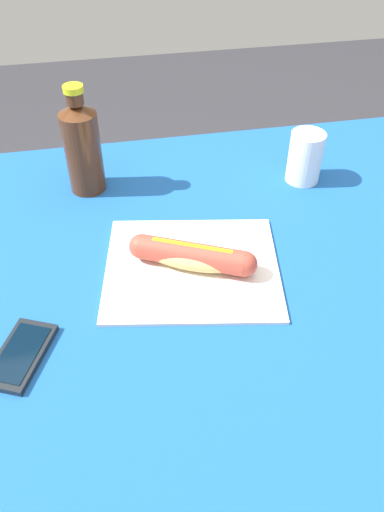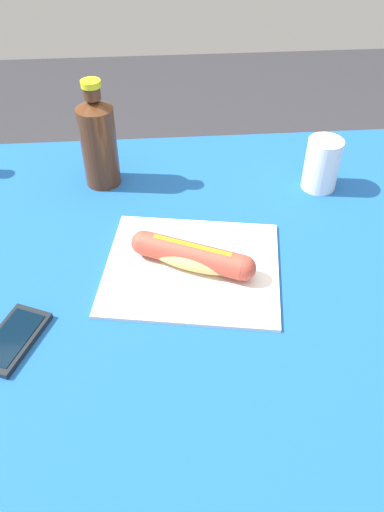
{
  "view_description": "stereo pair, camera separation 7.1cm",
  "coord_description": "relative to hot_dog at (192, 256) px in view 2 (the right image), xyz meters",
  "views": [
    {
      "loc": [
        0.13,
        0.64,
        1.36
      ],
      "look_at": [
        0.01,
        0.01,
        0.78
      ],
      "focal_mm": 35.71,
      "sensor_mm": 36.0,
      "label": 1
    },
    {
      "loc": [
        0.06,
        0.65,
        1.36
      ],
      "look_at": [
        0.01,
        0.01,
        0.78
      ],
      "focal_mm": 35.71,
      "sensor_mm": 36.0,
      "label": 2
    }
  ],
  "objects": [
    {
      "name": "ground_plane",
      "position": [
        -0.01,
        -0.01,
        -0.78
      ],
      "size": [
        6.0,
        6.0,
        0.0
      ],
      "primitive_type": "plane",
      "color": "#2D2D33",
      "rests_on": "ground"
    },
    {
      "name": "dining_table",
      "position": [
        -0.01,
        -0.01,
        -0.16
      ],
      "size": [
        1.24,
        0.91,
        0.75
      ],
      "color": "brown",
      "rests_on": "ground"
    },
    {
      "name": "paper_wrapper",
      "position": [
        -0.0,
        0.0,
        -0.03
      ],
      "size": [
        0.34,
        0.31,
        0.01
      ],
      "primitive_type": "cube",
      "rotation": [
        0.0,
        0.0,
        -0.17
      ],
      "color": "silver",
      "rests_on": "dining_table"
    },
    {
      "name": "hot_dog",
      "position": [
        0.0,
        0.0,
        0.0
      ],
      "size": [
        0.21,
        0.12,
        0.05
      ],
      "color": "#DBB26B",
      "rests_on": "paper_wrapper"
    },
    {
      "name": "cell_phone",
      "position": [
        0.28,
        0.14,
        -0.02
      ],
      "size": [
        0.11,
        0.14,
        0.01
      ],
      "color": "black",
      "rests_on": "dining_table"
    },
    {
      "name": "soda_bottle",
      "position": [
        0.17,
        -0.29,
        0.07
      ],
      "size": [
        0.07,
        0.07,
        0.22
      ],
      "color": "#4C2814",
      "rests_on": "dining_table"
    },
    {
      "name": "drinking_cup",
      "position": [
        -0.29,
        -0.23,
        0.02
      ],
      "size": [
        0.07,
        0.07,
        0.11
      ],
      "primitive_type": "cylinder",
      "color": "white",
      "rests_on": "dining_table"
    }
  ]
}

